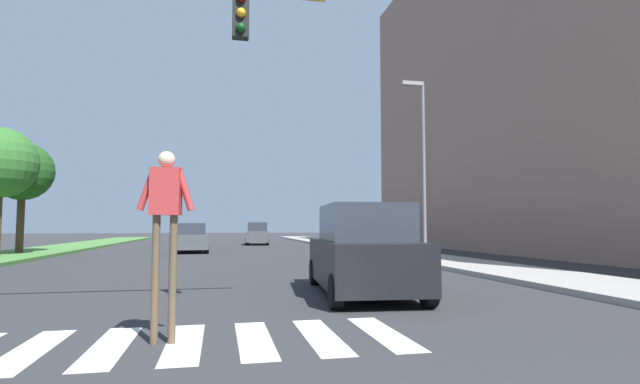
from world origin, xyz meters
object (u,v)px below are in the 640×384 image
Objects in this scene: tree_distant at (23,172)px; pedestrian_performer at (165,214)px; suv_crossing at (363,252)px; sedan_midblock at (190,239)px; tree_far at (0,163)px; sedan_distant at (258,234)px; street_lamp_right at (422,153)px.

tree_distant is 2.26× the size of pedestrian_performer.
suv_crossing is at bearing -51.99° from tree_distant.
pedestrian_performer reaches higher than sedan_midblock.
tree_far reaches higher than sedan_distant.
street_lamp_right is 14.28m from sedan_midblock.
sedan_midblock is 1.12× the size of sedan_distant.
tree_distant is 1.21× the size of sedan_midblock.
sedan_distant is at bearing 90.24° from suv_crossing.
pedestrian_performer is at bearing -136.03° from suv_crossing.
street_lamp_right is 1.62× the size of sedan_midblock.
street_lamp_right is at bearing -24.00° from tree_distant.
sedan_midblock is at bearing 136.41° from street_lamp_right.
tree_far is 2.36× the size of pedestrian_performer.
suv_crossing is at bearing 43.97° from pedestrian_performer.
sedan_distant reaches higher than sedan_midblock.
sedan_midblock is (-4.73, 17.98, -0.17)m from suv_crossing.
street_lamp_right is 1.58× the size of suv_crossing.
tree_far is 0.78× the size of street_lamp_right.
street_lamp_right is at bearing 53.39° from pedestrian_performer.
pedestrian_performer is at bearing -126.61° from street_lamp_right.
suv_crossing is (3.81, 3.67, -0.73)m from pedestrian_performer.
tree_distant reaches higher than sedan_midblock.
pedestrian_performer is 21.69m from sedan_midblock.
street_lamp_right reaches higher than sedan_midblock.
suv_crossing is (-5.23, -8.50, -3.66)m from street_lamp_right.
sedan_distant is at bearing 83.35° from pedestrian_performer.
tree_distant is 0.75× the size of street_lamp_right.
tree_far is 1.24× the size of suv_crossing.
tree_far is at bearing -154.65° from sedan_midblock.
street_lamp_right is at bearing -16.97° from tree_far.
suv_crossing is at bearing -47.25° from tree_far.
street_lamp_right is at bearing -43.59° from sedan_midblock.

